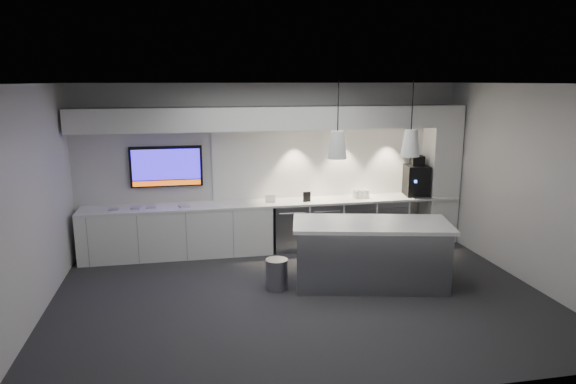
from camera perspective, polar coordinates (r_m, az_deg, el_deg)
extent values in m
plane|color=#2B2B2D|center=(7.51, 1.50, -11.59)|extent=(7.00, 7.00, 0.00)
plane|color=black|center=(6.87, 1.65, 11.96)|extent=(7.00, 7.00, 0.00)
plane|color=silver|center=(9.45, -1.74, 2.90)|extent=(7.00, 0.00, 7.00)
plane|color=silver|center=(4.72, 8.26, -6.86)|extent=(7.00, 0.00, 7.00)
plane|color=silver|center=(7.16, -26.94, -1.49)|extent=(0.00, 7.00, 7.00)
plane|color=silver|center=(8.50, 25.25, 0.67)|extent=(0.00, 7.00, 7.00)
cube|color=white|center=(9.26, -1.39, -1.21)|extent=(6.80, 0.65, 0.04)
cube|color=white|center=(9.25, -12.15, -4.38)|extent=(3.30, 0.63, 0.86)
cube|color=gray|center=(9.42, 0.13, -3.83)|extent=(0.60, 0.61, 0.85)
cube|color=gray|center=(9.55, 3.84, -3.63)|extent=(0.60, 0.61, 0.85)
cube|color=gray|center=(9.73, 7.44, -3.41)|extent=(0.60, 0.61, 0.85)
cube|color=gray|center=(9.94, 10.89, -3.19)|extent=(0.60, 0.61, 0.85)
cube|color=white|center=(9.69, 5.31, 3.38)|extent=(4.60, 0.03, 1.30)
cube|color=white|center=(9.05, -1.47, 8.23)|extent=(6.90, 0.60, 0.40)
cube|color=white|center=(10.22, 16.57, 1.97)|extent=(0.55, 0.55, 2.60)
cube|color=black|center=(9.28, -13.36, 2.77)|extent=(1.25, 0.06, 0.72)
cube|color=#2414C2|center=(9.24, -13.38, 2.98)|extent=(1.17, 0.00, 0.54)
cube|color=#D4500C|center=(9.29, -13.28, 0.98)|extent=(1.17, 0.00, 0.09)
cube|color=gray|center=(7.86, 9.15, -6.99)|extent=(2.35, 1.35, 0.93)
cube|color=white|center=(7.72, 9.27, -3.54)|extent=(2.48, 1.48, 0.06)
cylinder|color=gray|center=(7.70, -1.27, -9.11)|extent=(0.38, 0.38, 0.46)
cube|color=black|center=(10.03, 14.06, 1.26)|extent=(0.48, 0.53, 0.57)
cube|color=black|center=(9.97, 14.18, 3.40)|extent=(0.26, 0.26, 0.19)
cube|color=gray|center=(9.86, 14.60, -0.56)|extent=(0.34, 0.25, 0.03)
cube|color=black|center=(9.25, 2.10, -0.53)|extent=(0.14, 0.02, 0.18)
cube|color=white|center=(9.18, -1.98, -0.76)|extent=(0.18, 0.04, 0.14)
cube|color=#A8A8A8|center=(9.14, -18.81, -1.84)|extent=(0.16, 0.16, 0.02)
cube|color=#A8A8A8|center=(9.14, -16.50, -1.69)|extent=(0.19, 0.19, 0.02)
cube|color=#A8A8A8|center=(9.11, -15.00, -1.64)|extent=(0.17, 0.17, 0.02)
cube|color=#A8A8A8|center=(9.04, -11.46, -1.57)|extent=(0.20, 0.20, 0.02)
cone|color=white|center=(7.31, 5.51, 5.24)|extent=(0.27, 0.27, 0.39)
cylinder|color=black|center=(7.26, 5.60, 9.52)|extent=(0.02, 0.02, 0.70)
cone|color=white|center=(7.69, 13.46, 5.32)|extent=(0.27, 0.27, 0.39)
cylinder|color=black|center=(7.65, 13.66, 9.37)|extent=(0.02, 0.02, 0.70)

